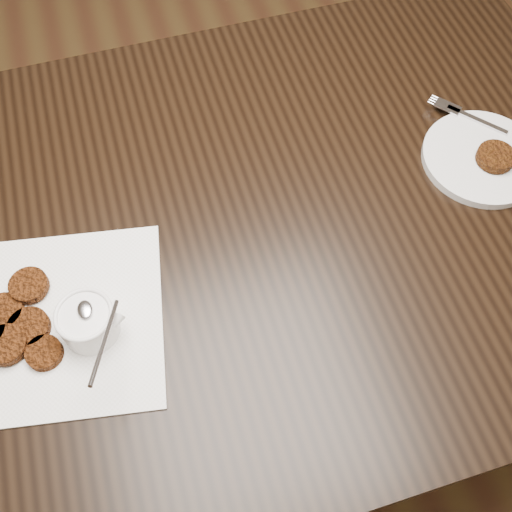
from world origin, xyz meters
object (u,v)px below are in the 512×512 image
(napkin, at_px, (61,321))
(sauce_ramekin, at_px, (83,314))
(plate_with_patty, at_px, (484,155))
(table, at_px, (227,317))

(napkin, xyz_separation_m, sauce_ramekin, (0.05, -0.03, 0.06))
(sauce_ramekin, distance_m, plate_with_patty, 0.74)
(plate_with_patty, bearing_deg, sauce_ramekin, -170.07)
(napkin, distance_m, plate_with_patty, 0.78)
(table, relative_size, napkin, 4.85)
(sauce_ramekin, bearing_deg, plate_with_patty, 9.93)
(sauce_ramekin, height_order, plate_with_patty, sauce_ramekin)
(napkin, relative_size, plate_with_patty, 1.45)
(table, bearing_deg, plate_with_patty, 0.14)
(table, height_order, plate_with_patty, plate_with_patty)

